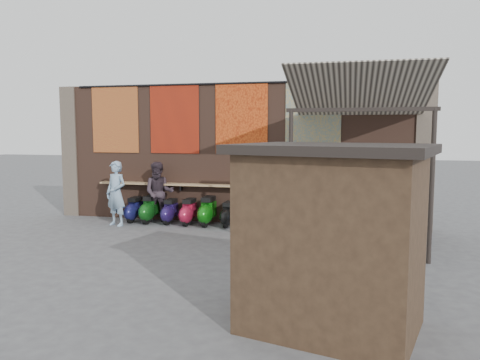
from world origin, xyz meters
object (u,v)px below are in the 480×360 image
Objects in this scene: scooter_stool_6 at (250,215)px; diner_left at (116,193)px; market_stall at (332,242)px; scooter_stool_2 at (170,212)px; scooter_stool_8 at (290,216)px; shopper_tan at (299,206)px; scooter_stool_7 at (273,216)px; scooter_stool_4 at (208,211)px; scooter_stool_1 at (150,209)px; diner_right at (159,193)px; scooter_stool_0 at (134,210)px; scooter_stool_5 at (228,214)px; shopper_navy at (389,211)px; shelf_box at (263,182)px; scooter_stool_3 at (189,212)px; shopper_grey at (331,211)px.

diner_left is at bearing -170.30° from scooter_stool_6.
diner_left is at bearing 152.44° from market_stall.
scooter_stool_2 is 3.47m from scooter_stool_8.
shopper_tan is at bearing -71.79° from scooter_stool_8.
shopper_tan is (0.82, -1.08, 0.49)m from scooter_stool_7.
scooter_stool_8 is at bearing -0.73° from scooter_stool_4.
diner_right is (0.29, 0.01, 0.49)m from scooter_stool_1.
scooter_stool_0 is at bearing 179.36° from scooter_stool_8.
scooter_stool_1 is 0.62m from scooter_stool_2.
scooter_stool_5 is 4.48m from shopper_navy.
shelf_box is 3.39m from scooter_stool_1.
scooter_stool_4 reaches higher than scooter_stool_2.
scooter_stool_1 is at bearing 179.86° from scooter_stool_4.
shelf_box is 0.70× the size of scooter_stool_4.
scooter_stool_3 is 0.90× the size of scooter_stool_4.
market_stall is (5.14, -6.19, 0.29)m from diner_right.
shelf_box is 0.34× the size of shopper_navy.
shopper_grey is (5.23, -1.51, 0.42)m from scooter_stool_1.
scooter_stool_1 is at bearing -35.35° from shopper_navy.
scooter_stool_0 is at bearing 162.52° from diner_right.
market_stall is (4.81, -6.19, 0.83)m from scooter_stool_2.
shelf_box is at bearing 5.38° from scooter_stool_1.
diner_right is 1.00× the size of shopper_navy.
scooter_stool_8 is at bearing -3.74° from scooter_stool_6.
scooter_stool_2 is 6.12m from shopper_navy.
scooter_stool_8 is 0.44× the size of diner_right.
diner_right reaches higher than shopper_tan.
scooter_stool_1 is (-3.27, -0.31, -0.86)m from shelf_box.
scooter_stool_1 is at bearing -174.62° from shelf_box.
scooter_stool_6 is 0.31× the size of market_stall.
diner_right reaches higher than scooter_stool_3.
shopper_grey is (4.94, -1.52, -0.07)m from diner_right.
scooter_stool_7 is at bearing 1.67° from scooter_stool_3.
scooter_stool_7 is 0.44× the size of shopper_grey.
scooter_stool_0 is 1.02× the size of scooter_stool_2.
market_stall is at bearing -124.35° from shopper_tan.
scooter_stool_0 is at bearing 122.49° from shopper_tan.
shopper_tan is at bearing -52.63° from scooter_stool_7.
scooter_stool_2 is 2.98m from scooter_stool_7.
scooter_stool_2 is at bearing 119.28° from shopper_tan.
scooter_stool_7 is 0.31× the size of market_stall.
scooter_stool_3 is at bearing -178.33° from scooter_stool_7.
shopper_navy is (4.14, -1.62, 0.54)m from scooter_stool_5.
diner_left is 0.77× the size of market_stall.
shopper_tan is at bearing -15.31° from scooter_stool_2.
diner_right is at bearing 47.29° from diner_left.
diner_left is at bearing -173.42° from scooter_stool_8.
diner_left reaches higher than scooter_stool_5.
scooter_stool_7 is 0.41× the size of shopper_navy.
shopper_grey reaches higher than scooter_stool_6.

